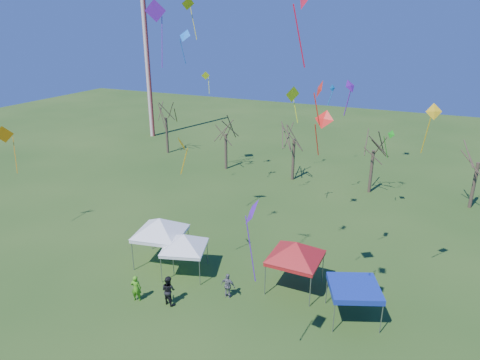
# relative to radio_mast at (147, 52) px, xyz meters

# --- Properties ---
(ground) EXTENTS (140.00, 140.00, 0.00)m
(ground) POSITION_rel_radio_mast_xyz_m (28.00, -34.00, -12.50)
(ground) COLOR #264817
(ground) RESTS_ON ground
(radio_mast) EXTENTS (0.70, 0.70, 25.00)m
(radio_mast) POSITION_rel_radio_mast_xyz_m (0.00, 0.00, 0.00)
(radio_mast) COLOR silver
(radio_mast) RESTS_ON ground
(tree_0) EXTENTS (3.83, 3.83, 8.44)m
(tree_0) POSITION_rel_radio_mast_xyz_m (7.15, -6.62, -6.01)
(tree_0) COLOR #3D2D21
(tree_0) RESTS_ON ground
(tree_1) EXTENTS (3.42, 3.42, 7.54)m
(tree_1) POSITION_rel_radio_mast_xyz_m (17.23, -9.35, -6.71)
(tree_1) COLOR #3D2D21
(tree_1) RESTS_ON ground
(tree_2) EXTENTS (3.71, 3.71, 8.18)m
(tree_2) POSITION_rel_radio_mast_xyz_m (25.63, -9.62, -6.21)
(tree_2) COLOR #3D2D21
(tree_2) RESTS_ON ground
(tree_3) EXTENTS (3.59, 3.59, 7.91)m
(tree_3) POSITION_rel_radio_mast_xyz_m (34.03, -9.96, -6.42)
(tree_3) COLOR #3D2D21
(tree_3) RESTS_ON ground
(tent_white_west) EXTENTS (4.54, 4.54, 4.07)m
(tent_white_west) POSITION_rel_radio_mast_xyz_m (22.30, -30.30, -9.22)
(tent_white_west) COLOR gray
(tent_white_west) RESTS_ON ground
(tent_white_mid) EXTENTS (3.81, 3.81, 3.51)m
(tent_white_mid) POSITION_rel_radio_mast_xyz_m (24.65, -30.89, -9.66)
(tent_white_mid) COLOR gray
(tent_white_mid) RESTS_ON ground
(tent_red) EXTENTS (4.51, 4.51, 3.98)m
(tent_red) POSITION_rel_radio_mast_xyz_m (32.14, -29.46, -9.29)
(tent_red) COLOR gray
(tent_red) RESTS_ON ground
(tent_blue) EXTENTS (3.71, 3.71, 2.24)m
(tent_blue) POSITION_rel_radio_mast_xyz_m (36.19, -30.95, -10.45)
(tent_blue) COLOR gray
(tent_blue) RESTS_ON ground
(person_green) EXTENTS (0.76, 0.63, 1.77)m
(person_green) POSITION_rel_radio_mast_xyz_m (23.47, -34.85, -11.61)
(person_green) COLOR #49A31A
(person_green) RESTS_ON ground
(person_grey) EXTENTS (1.00, 0.43, 1.70)m
(person_grey) POSITION_rel_radio_mast_xyz_m (28.60, -32.18, -11.65)
(person_grey) COLOR slate
(person_grey) RESTS_ON ground
(person_dark) EXTENTS (1.07, 0.90, 1.94)m
(person_dark) POSITION_rel_radio_mast_xyz_m (25.52, -34.29, -11.53)
(person_dark) COLOR black
(person_dark) RESTS_ON ground
(kite_1) EXTENTS (1.15, 1.11, 2.41)m
(kite_1) POSITION_rel_radio_mast_xyz_m (25.05, -31.16, -2.99)
(kite_1) COLOR #FFAB0D
(kite_1) RESTS_ON ground
(kite_5) EXTENTS (1.04, 1.38, 4.02)m
(kite_5) POSITION_rel_radio_mast_xyz_m (32.75, -38.39, -3.13)
(kite_5) COLOR #5A19B4
(kite_5) RESTS_ON ground
(kite_7) EXTENTS (1.23, 1.32, 3.36)m
(kite_7) POSITION_rel_radio_mast_xyz_m (19.42, -20.40, 5.44)
(kite_7) COLOR yellow
(kite_7) RESTS_ON ground
(kite_13) EXTENTS (0.89, 0.80, 2.28)m
(kite_13) POSITION_rel_radio_mast_xyz_m (16.88, -13.14, -1.21)
(kite_13) COLOR #D3ED18
(kite_13) RESTS_ON ground
(kite_14) EXTENTS (1.37, 1.35, 3.78)m
(kite_14) POSITION_rel_radio_mast_xyz_m (9.35, -31.48, -3.98)
(kite_14) COLOR orange
(kite_14) RESTS_ON ground
(kite_2) EXTENTS (1.58, 1.18, 3.51)m
(kite_2) POSITION_rel_radio_mast_xyz_m (14.77, -13.52, 2.76)
(kite_2) COLOR blue
(kite_2) RESTS_ON ground
(kite_9) EXTENTS (0.56, 0.75, 1.80)m
(kite_9) POSITION_rel_radio_mast_xyz_m (34.80, -36.73, 1.68)
(kite_9) COLOR red
(kite_9) RESTS_ON ground
(kite_27) EXTENTS (1.16, 0.82, 2.59)m
(kite_27) POSITION_rel_radio_mast_xyz_m (33.72, -31.00, -0.71)
(kite_27) COLOR red
(kite_27) RESTS_ON ground
(kite_0) EXTENTS (0.86, 0.88, 2.95)m
(kite_0) POSITION_rel_radio_mast_xyz_m (33.98, -36.53, 4.86)
(kite_0) COLOR red
(kite_0) RESTS_ON ground
(kite_8) EXTENTS (1.53, 0.80, 4.44)m
(kite_8) POSITION_rel_radio_mast_xyz_m (20.99, -27.24, 4.75)
(kite_8) COLOR #6217A4
(kite_8) RESTS_ON ground
(kite_22) EXTENTS (0.97, 0.91, 2.66)m
(kite_22) POSITION_rel_radio_mast_xyz_m (35.87, -15.16, -5.06)
(kite_22) COLOR #179316
(kite_22) RESTS_ON ground
(kite_18) EXTENTS (0.80, 0.94, 2.09)m
(kite_18) POSITION_rel_radio_mast_xyz_m (34.37, -27.83, 0.63)
(kite_18) COLOR #65169D
(kite_18) RESTS_ON ground
(kite_17) EXTENTS (0.97, 0.72, 2.83)m
(kite_17) POSITION_rel_radio_mast_xyz_m (38.92, -28.06, -0.45)
(kite_17) COLOR yellow
(kite_17) RESTS_ON ground
(kite_11) EXTENTS (1.12, 1.32, 3.05)m
(kite_11) POSITION_rel_radio_mast_xyz_m (28.27, -19.34, -1.44)
(kite_11) COLOR #E1F91A
(kite_11) RESTS_ON ground
(kite_19) EXTENTS (0.56, 0.68, 1.88)m
(kite_19) POSITION_rel_radio_mast_xyz_m (30.53, -14.89, -1.47)
(kite_19) COLOR #147FD8
(kite_19) RESTS_ON ground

